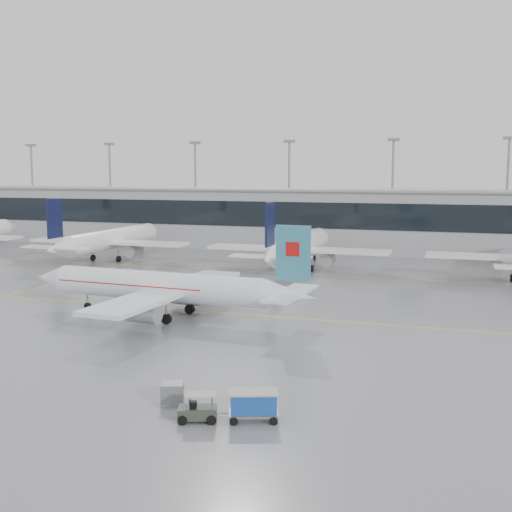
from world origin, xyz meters
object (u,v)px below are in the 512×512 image
(baggage_tug, at_px, (198,411))
(baggage_cart, at_px, (254,403))
(air_canada_jet, at_px, (168,288))
(gse_unit, at_px, (172,394))

(baggage_tug, bearing_deg, baggage_cart, 0.00)
(air_canada_jet, height_order, gse_unit, air_canada_jet)
(air_canada_jet, xyz_separation_m, gse_unit, (11.84, -23.69, -2.58))
(baggage_cart, xyz_separation_m, gse_unit, (-6.22, 0.99, -0.38))
(air_canada_jet, distance_m, gse_unit, 26.61)
(baggage_tug, relative_size, gse_unit, 2.49)
(air_canada_jet, height_order, baggage_cart, air_canada_jet)
(gse_unit, bearing_deg, baggage_tug, -57.95)
(baggage_cart, distance_m, gse_unit, 6.31)
(baggage_cart, height_order, gse_unit, baggage_cart)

